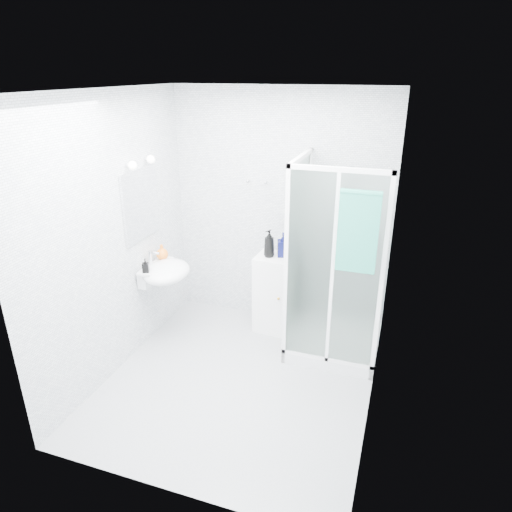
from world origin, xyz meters
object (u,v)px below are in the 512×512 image
(shampoo_bottle_a, at_px, (269,243))
(storage_cabinet, at_px, (273,293))
(soap_dispenser_black, at_px, (145,266))
(hand_towel, at_px, (358,230))
(wall_basin, at_px, (164,272))
(shower_enclosure, at_px, (327,313))
(soap_dispenser_orange, at_px, (162,252))
(shampoo_bottle_b, at_px, (283,245))

(shampoo_bottle_a, bearing_deg, storage_cabinet, 31.35)
(storage_cabinet, bearing_deg, soap_dispenser_black, -142.54)
(hand_towel, bearing_deg, wall_basin, 177.48)
(storage_cabinet, bearing_deg, shower_enclosure, -18.52)
(shower_enclosure, xyz_separation_m, soap_dispenser_orange, (-1.76, -0.15, 0.50))
(shower_enclosure, bearing_deg, hand_towel, -55.56)
(hand_towel, distance_m, shampoo_bottle_b, 1.18)
(shower_enclosure, bearing_deg, wall_basin, -169.19)
(shower_enclosure, bearing_deg, storage_cabinet, 158.61)
(shower_enclosure, height_order, hand_towel, shower_enclosure)
(wall_basin, height_order, shampoo_bottle_a, shampoo_bottle_a)
(shampoo_bottle_b, bearing_deg, hand_towel, -39.73)
(wall_basin, relative_size, shampoo_bottle_b, 2.16)
(soap_dispenser_orange, xyz_separation_m, soap_dispenser_black, (0.01, -0.35, -0.01))
(shampoo_bottle_b, bearing_deg, soap_dispenser_orange, -159.83)
(hand_towel, distance_m, shampoo_bottle_a, 1.24)
(hand_towel, relative_size, soap_dispenser_black, 5.08)
(shampoo_bottle_a, xyz_separation_m, shampoo_bottle_b, (0.14, 0.06, -0.02))
(storage_cabinet, relative_size, hand_towel, 1.23)
(soap_dispenser_orange, distance_m, soap_dispenser_black, 0.35)
(shampoo_bottle_b, height_order, soap_dispenser_black, shampoo_bottle_b)
(shower_enclosure, distance_m, hand_towel, 1.16)
(storage_cabinet, xyz_separation_m, shampoo_bottle_b, (0.09, 0.04, 0.57))
(storage_cabinet, relative_size, shampoo_bottle_b, 3.41)
(storage_cabinet, distance_m, shampoo_bottle_a, 0.59)
(shampoo_bottle_a, height_order, soap_dispenser_orange, shampoo_bottle_a)
(wall_basin, height_order, hand_towel, hand_towel)
(shampoo_bottle_b, bearing_deg, storage_cabinet, -158.69)
(storage_cabinet, height_order, shampoo_bottle_a, shampoo_bottle_a)
(wall_basin, relative_size, soap_dispenser_black, 3.95)
(storage_cabinet, height_order, hand_towel, hand_towel)
(shower_enclosure, xyz_separation_m, soap_dispenser_black, (-1.75, -0.51, 0.49))
(storage_cabinet, relative_size, soap_dispenser_orange, 5.41)
(soap_dispenser_black, bearing_deg, shampoo_bottle_b, 33.69)
(shampoo_bottle_a, bearing_deg, shower_enclosure, -18.17)
(soap_dispenser_orange, bearing_deg, wall_basin, -56.55)
(storage_cabinet, xyz_separation_m, soap_dispenser_orange, (-1.12, -0.41, 0.50))
(wall_basin, bearing_deg, hand_towel, -2.52)
(storage_cabinet, xyz_separation_m, shampoo_bottle_a, (-0.04, -0.03, 0.59))
(shampoo_bottle_a, distance_m, soap_dispenser_orange, 1.14)
(shower_enclosure, height_order, wall_basin, shower_enclosure)
(hand_towel, xyz_separation_m, soap_dispenser_orange, (-2.04, 0.25, -0.55))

